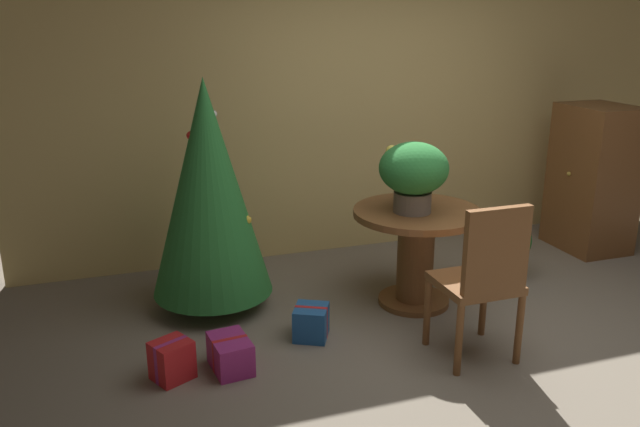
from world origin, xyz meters
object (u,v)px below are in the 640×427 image
round_dining_table (416,244)px  flower_vase (413,172)px  gift_box_red (172,360)px  gift_box_purple (230,354)px  holiday_tree (208,189)px  wooden_chair_near (483,275)px  potted_plant (510,246)px  gift_box_blue (311,322)px  wooden_cabinet (593,178)px

round_dining_table → flower_vase: flower_vase is taller
gift_box_red → flower_vase: bearing=14.3°
gift_box_purple → holiday_tree: bearing=86.3°
round_dining_table → gift_box_red: bearing=-165.3°
holiday_tree → gift_box_purple: holiday_tree is taller
wooden_chair_near → gift_box_red: wooden_chair_near is taller
gift_box_red → gift_box_purple: (0.34, -0.01, -0.02)m
wooden_chair_near → gift_box_red: size_ratio=3.68×
gift_box_red → potted_plant: potted_plant is taller
potted_plant → gift_box_blue: bearing=-165.9°
holiday_tree → flower_vase: bearing=-18.2°
holiday_tree → gift_box_blue: (0.52, -0.67, -0.78)m
wooden_chair_near → holiday_tree: 1.92m
holiday_tree → gift_box_blue: 1.15m
flower_vase → wooden_cabinet: 2.19m
round_dining_table → wooden_chair_near: wooden_chair_near is taller
round_dining_table → gift_box_purple: bearing=-161.7°
gift_box_blue → gift_box_purple: size_ratio=0.91×
round_dining_table → wooden_cabinet: 2.10m
wooden_cabinet → potted_plant: 1.20m
gift_box_purple → gift_box_blue: bearing=20.9°
wooden_chair_near → gift_box_red: bearing=167.7°
wooden_cabinet → potted_plant: bearing=-161.1°
gift_box_red → gift_box_blue: bearing=13.0°
gift_box_purple → wooden_chair_near: bearing=-14.7°
round_dining_table → gift_box_purple: round_dining_table is taller
gift_box_red → wooden_cabinet: 3.98m
gift_box_red → potted_plant: size_ratio=0.58×
flower_vase → wooden_cabinet: wooden_cabinet is taller
holiday_tree → wooden_chair_near: bearing=-42.3°
gift_box_blue → wooden_cabinet: wooden_cabinet is taller
holiday_tree → wooden_cabinet: bearing=2.6°
flower_vase → wooden_chair_near: 0.95m
holiday_tree → gift_box_red: holiday_tree is taller
gift_box_purple → wooden_cabinet: 3.66m
gift_box_red → wooden_cabinet: size_ratio=0.21×
gift_box_blue → gift_box_purple: gift_box_blue is taller
wooden_chair_near → round_dining_table: bearing=90.0°
gift_box_purple → potted_plant: bearing=15.8°
flower_vase → holiday_tree: 1.41m
gift_box_red → gift_box_blue: size_ratio=0.92×
gift_box_blue → holiday_tree: bearing=127.8°
flower_vase → wooden_cabinet: size_ratio=0.38×
gift_box_blue → potted_plant: potted_plant is taller
gift_box_blue → wooden_cabinet: bearing=15.9°
gift_box_blue → potted_plant: (1.82, 0.46, 0.15)m
gift_box_purple → wooden_cabinet: wooden_cabinet is taller
gift_box_blue → gift_box_purple: 0.62m
holiday_tree → potted_plant: 2.43m
gift_box_blue → flower_vase: bearing=15.8°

